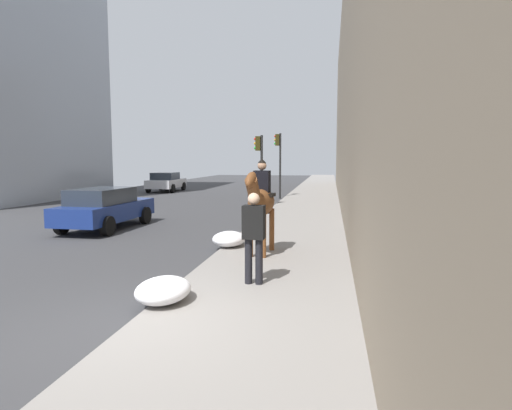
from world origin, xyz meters
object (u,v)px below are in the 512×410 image
object	(u,v)px
pedestrian_greeting	(254,232)
traffic_light_near_curb	(260,159)
mounted_horse_near	(261,201)
traffic_light_far_curb	(279,155)
car_mid_lane	(105,207)
car_near_lane	(166,182)

from	to	relation	value
pedestrian_greeting	traffic_light_near_curb	size ratio (longest dim) A/B	0.47
pedestrian_greeting	traffic_light_near_curb	world-z (taller)	traffic_light_near_curb
mounted_horse_near	traffic_light_far_curb	xyz separation A→B (m)	(16.35, 1.51, 1.25)
car_mid_lane	traffic_light_near_curb	world-z (taller)	traffic_light_near_curb
car_near_lane	traffic_light_far_curb	xyz separation A→B (m)	(-4.46, -9.07, 1.93)
car_near_lane	traffic_light_far_curb	world-z (taller)	traffic_light_far_curb
pedestrian_greeting	traffic_light_near_curb	bearing A→B (deg)	10.81
car_near_lane	car_mid_lane	bearing A→B (deg)	-167.73
pedestrian_greeting	traffic_light_far_curb	xyz separation A→B (m)	(18.90, 1.80, 1.58)
pedestrian_greeting	mounted_horse_near	bearing A→B (deg)	8.33
car_near_lane	car_mid_lane	size ratio (longest dim) A/B	1.01
mounted_horse_near	car_near_lane	distance (m)	23.36
car_near_lane	traffic_light_near_curb	bearing A→B (deg)	-140.94
traffic_light_near_curb	mounted_horse_near	bearing A→B (deg)	-170.59
car_mid_lane	traffic_light_far_curb	world-z (taller)	traffic_light_far_curb
mounted_horse_near	car_mid_lane	world-z (taller)	mounted_horse_near
car_near_lane	traffic_light_far_curb	bearing A→B (deg)	-118.58
traffic_light_near_curb	traffic_light_far_curb	world-z (taller)	traffic_light_far_curb
pedestrian_greeting	car_mid_lane	xyz separation A→B (m)	(6.15, 6.37, -0.34)
mounted_horse_near	pedestrian_greeting	bearing A→B (deg)	11.14
pedestrian_greeting	car_near_lane	distance (m)	25.77
mounted_horse_near	pedestrian_greeting	distance (m)	2.59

